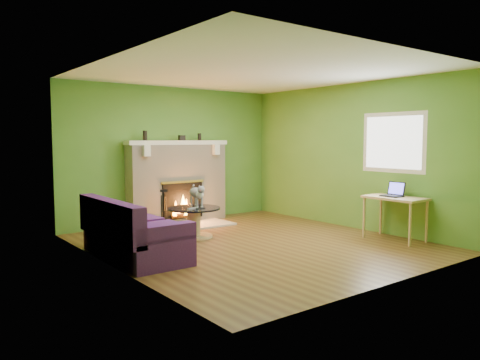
{
  "coord_description": "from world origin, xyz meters",
  "views": [
    {
      "loc": [
        -4.48,
        -5.52,
        1.6
      ],
      "look_at": [
        0.04,
        0.4,
        0.95
      ],
      "focal_mm": 35.0,
      "sensor_mm": 36.0,
      "label": 1
    }
  ],
  "objects_px": {
    "cat": "(196,195)",
    "coffee_table": "(194,220)",
    "desk": "(395,202)",
    "sofa": "(131,235)"
  },
  "relations": [
    {
      "from": "sofa",
      "to": "cat",
      "type": "distance_m",
      "value": 1.64
    },
    {
      "from": "sofa",
      "to": "cat",
      "type": "height_order",
      "value": "cat"
    },
    {
      "from": "sofa",
      "to": "coffee_table",
      "type": "relative_size",
      "value": 2.08
    },
    {
      "from": "coffee_table",
      "to": "desk",
      "type": "distance_m",
      "value": 3.25
    },
    {
      "from": "cat",
      "to": "coffee_table",
      "type": "bearing_deg",
      "value": -135.6
    },
    {
      "from": "sofa",
      "to": "cat",
      "type": "bearing_deg",
      "value": 24.82
    },
    {
      "from": "sofa",
      "to": "coffee_table",
      "type": "bearing_deg",
      "value": 24.37
    },
    {
      "from": "coffee_table",
      "to": "desk",
      "type": "bearing_deg",
      "value": -41.06
    },
    {
      "from": "coffee_table",
      "to": "cat",
      "type": "bearing_deg",
      "value": 32.01
    },
    {
      "from": "coffee_table",
      "to": "cat",
      "type": "xyz_separation_m",
      "value": [
        0.08,
        0.05,
        0.4
      ]
    }
  ]
}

